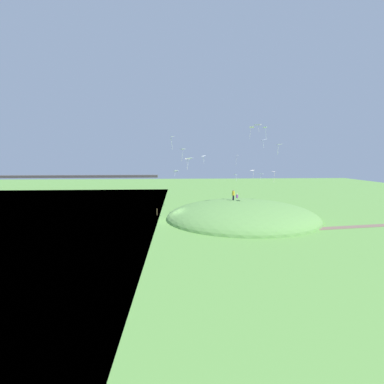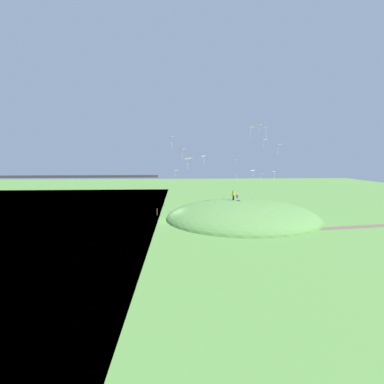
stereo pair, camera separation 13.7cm
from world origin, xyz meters
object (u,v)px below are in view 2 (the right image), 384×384
person_walking_path (233,194)px  kite_15 (252,128)px  person_on_hilltop (237,197)px  kite_11 (258,125)px  kite_6 (237,157)px  kite_8 (261,174)px  mooring_post (157,212)px  kite_5 (235,175)px  kite_14 (253,171)px  kite_12 (203,157)px  kite_1 (176,171)px  kite_7 (264,140)px  kite_4 (279,145)px  kite_3 (188,159)px  kite_9 (274,173)px  kite_10 (265,128)px  kite_13 (172,138)px  kite_0 (183,150)px

person_walking_path → kite_15: size_ratio=0.90×
person_on_hilltop → kite_11: kite_11 is taller
person_walking_path → kite_6: kite_6 is taller
kite_8 → mooring_post: size_ratio=1.08×
kite_5 → kite_14: 7.26m
kite_12 → kite_1: bearing=128.4°
kite_7 → kite_8: (2.91, 10.11, -5.64)m
kite_4 → person_walking_path: bearing=136.9°
kite_7 → kite_11: 2.58m
person_walking_path → kite_7: size_ratio=1.18×
kite_4 → mooring_post: 21.68m
kite_3 → mooring_post: size_ratio=1.83×
kite_8 → kite_9: size_ratio=0.68×
kite_6 → mooring_post: bearing=-151.5°
kite_9 → kite_10: 7.33m
kite_4 → mooring_post: bearing=158.7°
kite_4 → kite_13: kite_13 is taller
kite_12 → kite_4: bearing=-22.5°
kite_4 → kite_11: bearing=142.7°
kite_12 → kite_10: bearing=12.2°
person_walking_path → kite_15: 10.59m
mooring_post → kite_9: bearing=-6.7°
kite_0 → kite_1: (-1.12, 3.81, -3.50)m
person_walking_path → kite_0: kite_0 is taller
kite_6 → kite_4: bearing=-81.1°
person_walking_path → kite_12: size_ratio=1.29×
kite_11 → person_walking_path: bearing=132.2°
kite_8 → kite_6: bearing=151.0°
kite_7 → kite_4: bearing=-66.1°
kite_3 → kite_10: kite_10 is taller
person_walking_path → kite_8: (6.91, 7.96, 2.67)m
kite_13 → kite_14: size_ratio=0.97×
kite_1 → kite_5: size_ratio=0.93×
kite_6 → kite_12: kite_6 is taller
kite_0 → kite_13: size_ratio=1.19×
kite_7 → kite_1: bearing=152.5°
kite_1 → kite_4: (14.37, -9.56, 4.07)m
person_walking_path → kite_12: 7.70m
kite_3 → kite_9: kite_3 is taller
kite_4 → kite_7: size_ratio=1.05×
kite_4 → kite_6: (-2.38, 15.09, -1.56)m
kite_0 → kite_9: 14.81m
kite_6 → kite_7: bearing=-84.6°
person_on_hilltop → kite_5: size_ratio=1.41×
kite_4 → kite_12: kite_4 is taller
kite_7 → kite_11: bearing=-149.9°
kite_1 → kite_4: kite_4 is taller
kite_4 → kite_6: 15.36m
person_on_hilltop → kite_10: bearing=-163.4°
person_walking_path → kite_8: kite_8 is taller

